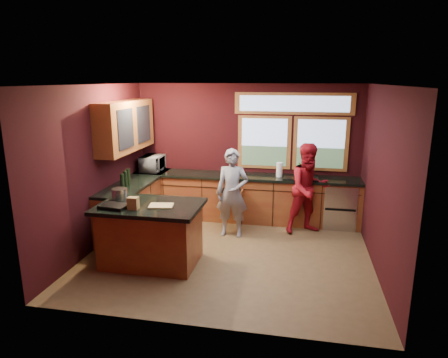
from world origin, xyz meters
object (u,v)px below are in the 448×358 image
(island, at_px, (151,234))
(person_red, at_px, (309,189))
(stock_pot, at_px, (120,194))
(person_grey, at_px, (232,193))
(cutting_board, at_px, (161,206))

(island, xyz_separation_m, person_red, (2.37, 1.77, 0.36))
(island, relative_size, stock_pot, 6.46)
(person_red, bearing_deg, island, -169.50)
(person_red, bearing_deg, person_grey, 171.15)
(person_red, height_order, stock_pot, person_red)
(island, height_order, person_grey, person_grey)
(person_grey, relative_size, cutting_board, 4.56)
(person_grey, relative_size, stock_pot, 6.65)
(island, distance_m, cutting_board, 0.52)
(island, bearing_deg, person_grey, 52.76)
(island, bearing_deg, cutting_board, -14.04)
(stock_pot, bearing_deg, cutting_board, -14.93)
(person_grey, distance_m, stock_pot, 2.00)
(stock_pot, bearing_deg, island, -15.26)
(person_grey, xyz_separation_m, person_red, (1.35, 0.42, 0.04))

